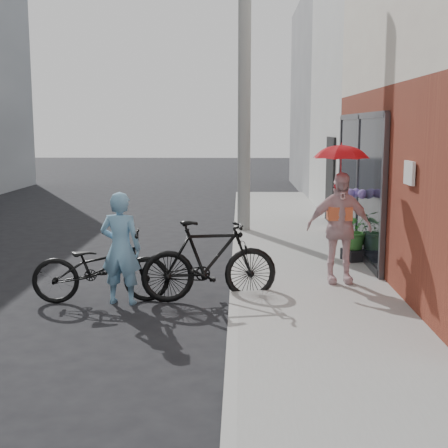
{
  "coord_description": "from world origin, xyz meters",
  "views": [
    {
      "loc": [
        1.02,
        -7.74,
        2.41
      ],
      "look_at": [
        0.8,
        0.55,
        1.1
      ],
      "focal_mm": 50.0,
      "sensor_mm": 36.0,
      "label": 1
    }
  ],
  "objects_px": {
    "bike_left": "(101,267)",
    "bike_right": "(210,261)",
    "planter": "(355,255)",
    "officer": "(121,248)",
    "utility_pole": "(244,75)",
    "kimono_woman": "(339,228)"
  },
  "relations": [
    {
      "from": "bike_left",
      "to": "bike_right",
      "type": "xyz_separation_m",
      "value": [
        1.48,
        0.1,
        0.08
      ]
    },
    {
      "from": "bike_right",
      "to": "planter",
      "type": "distance_m",
      "value": 3.25
    },
    {
      "from": "officer",
      "to": "bike_right",
      "type": "xyz_separation_m",
      "value": [
        1.19,
        0.17,
        -0.2
      ]
    },
    {
      "from": "officer",
      "to": "bike_right",
      "type": "relative_size",
      "value": 0.82
    },
    {
      "from": "utility_pole",
      "to": "officer",
      "type": "height_order",
      "value": "utility_pole"
    },
    {
      "from": "bike_right",
      "to": "officer",
      "type": "bearing_deg",
      "value": 86.63
    },
    {
      "from": "utility_pole",
      "to": "officer",
      "type": "relative_size",
      "value": 4.55
    },
    {
      "from": "officer",
      "to": "bike_left",
      "type": "relative_size",
      "value": 0.82
    },
    {
      "from": "utility_pole",
      "to": "kimono_woman",
      "type": "bearing_deg",
      "value": -73.78
    },
    {
      "from": "planter",
      "to": "kimono_woman",
      "type": "bearing_deg",
      "value": -109.16
    },
    {
      "from": "bike_left",
      "to": "planter",
      "type": "xyz_separation_m",
      "value": [
        3.88,
        2.26,
        -0.27
      ]
    },
    {
      "from": "bike_left",
      "to": "kimono_woman",
      "type": "height_order",
      "value": "kimono_woman"
    },
    {
      "from": "bike_left",
      "to": "planter",
      "type": "bearing_deg",
      "value": -66.66
    },
    {
      "from": "officer",
      "to": "bike_left",
      "type": "height_order",
      "value": "officer"
    },
    {
      "from": "utility_pole",
      "to": "bike_right",
      "type": "bearing_deg",
      "value": -95.35
    },
    {
      "from": "kimono_woman",
      "to": "officer",
      "type": "bearing_deg",
      "value": -168.81
    },
    {
      "from": "utility_pole",
      "to": "planter",
      "type": "relative_size",
      "value": 18.87
    },
    {
      "from": "bike_left",
      "to": "bike_right",
      "type": "height_order",
      "value": "bike_right"
    },
    {
      "from": "officer",
      "to": "utility_pole",
      "type": "bearing_deg",
      "value": -98.65
    },
    {
      "from": "utility_pole",
      "to": "kimono_woman",
      "type": "xyz_separation_m",
      "value": [
        1.37,
        -4.71,
        -2.57
      ]
    },
    {
      "from": "bike_left",
      "to": "utility_pole",
      "type": "bearing_deg",
      "value": -26.91
    },
    {
      "from": "bike_left",
      "to": "planter",
      "type": "distance_m",
      "value": 4.5
    }
  ]
}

